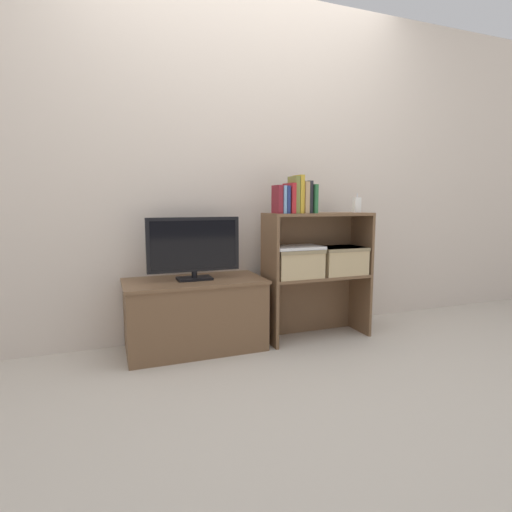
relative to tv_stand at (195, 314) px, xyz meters
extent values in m
plane|color=#BCB2A3|center=(0.40, -0.21, -0.23)|extent=(16.00, 16.00, 0.00)
cube|color=beige|center=(0.40, 0.25, 0.97)|extent=(10.00, 0.05, 2.40)
cube|color=brown|center=(0.00, 0.00, -0.01)|extent=(0.87, 0.43, 0.44)
cube|color=brown|center=(0.00, 0.00, 0.22)|extent=(0.89, 0.45, 0.02)
cube|color=black|center=(0.00, 0.00, 0.24)|extent=(0.22, 0.14, 0.02)
cylinder|color=black|center=(0.00, 0.00, 0.27)|extent=(0.04, 0.04, 0.04)
cube|color=black|center=(0.00, 0.00, 0.46)|extent=(0.59, 0.03, 0.35)
cube|color=black|center=(0.00, -0.02, 0.46)|extent=(0.55, 0.00, 0.30)
cube|color=brown|center=(0.50, -0.07, -0.01)|extent=(0.02, 0.28, 0.45)
cube|color=brown|center=(1.22, -0.07, -0.01)|extent=(0.02, 0.28, 0.45)
cube|color=brown|center=(0.86, 0.06, -0.01)|extent=(0.71, 0.02, 0.45)
cube|color=brown|center=(0.86, -0.07, 0.21)|extent=(0.71, 0.28, 0.02)
cube|color=brown|center=(0.50, -0.07, 0.44)|extent=(0.02, 0.28, 0.44)
cube|color=brown|center=(1.22, -0.07, 0.44)|extent=(0.02, 0.28, 0.44)
cube|color=brown|center=(0.86, 0.06, 0.44)|extent=(0.71, 0.02, 0.44)
cube|color=brown|center=(0.86, -0.07, 0.64)|extent=(0.71, 0.28, 0.02)
cube|color=maroon|center=(0.53, -0.11, 0.74)|extent=(0.03, 0.12, 0.18)
cube|color=#709ECC|center=(0.56, -0.11, 0.74)|extent=(0.02, 0.14, 0.18)
cube|color=navy|center=(0.58, -0.11, 0.74)|extent=(0.02, 0.14, 0.18)
cube|color=#B22328|center=(0.62, -0.11, 0.75)|extent=(0.03, 0.15, 0.20)
cube|color=olive|center=(0.65, -0.11, 0.77)|extent=(0.03, 0.13, 0.24)
cube|color=gold|center=(0.68, -0.11, 0.78)|extent=(0.03, 0.12, 0.25)
cube|color=tan|center=(0.72, -0.11, 0.76)|extent=(0.03, 0.15, 0.21)
cube|color=#232328|center=(0.75, -0.11, 0.76)|extent=(0.03, 0.12, 0.21)
cube|color=#286638|center=(0.78, -0.11, 0.75)|extent=(0.02, 0.16, 0.19)
cube|color=white|center=(1.17, -0.07, 0.71)|extent=(0.05, 0.03, 0.11)
cylinder|color=silver|center=(1.17, -0.07, 0.77)|extent=(0.01, 0.01, 0.03)
cube|color=tan|center=(0.68, -0.09, 0.32)|extent=(0.32, 0.24, 0.19)
cube|color=#917E5B|center=(0.68, -0.09, 0.40)|extent=(0.33, 0.25, 0.02)
cube|color=tan|center=(1.03, -0.09, 0.32)|extent=(0.32, 0.24, 0.19)
cube|color=#917E5B|center=(1.03, -0.09, 0.40)|extent=(0.33, 0.25, 0.02)
cube|color=white|center=(0.68, -0.09, 0.42)|extent=(0.35, 0.23, 0.02)
cylinder|color=#99999E|center=(0.68, -0.09, 0.43)|extent=(0.02, 0.02, 0.00)
camera|label=1|loc=(-0.53, -2.51, 0.73)|focal=28.00mm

